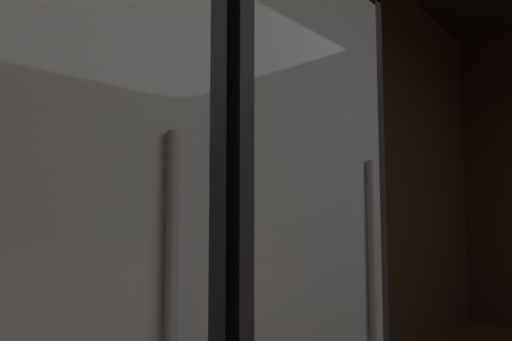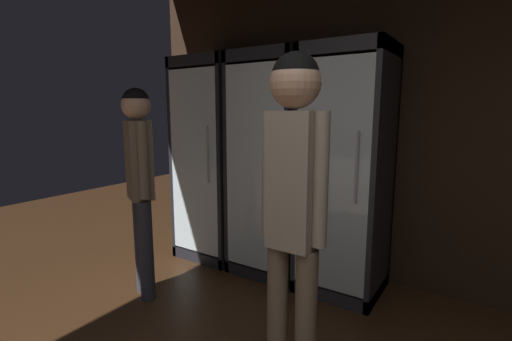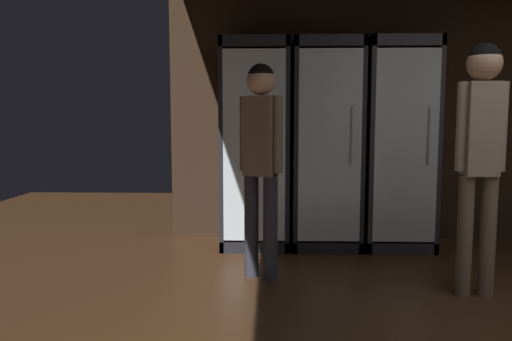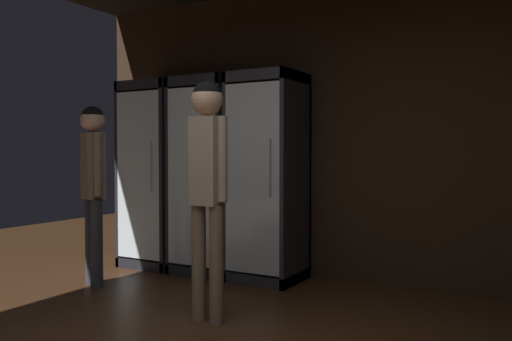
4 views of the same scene
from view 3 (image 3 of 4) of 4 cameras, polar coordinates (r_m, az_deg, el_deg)
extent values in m
cube|color=black|center=(5.26, 24.27, 7.68)|extent=(6.00, 0.06, 2.80)
cube|color=black|center=(4.80, 0.01, 3.22)|extent=(0.63, 0.04, 1.93)
cube|color=black|center=(4.55, -3.81, 3.05)|extent=(0.04, 0.59, 1.93)
cube|color=black|center=(4.53, 3.63, 3.04)|extent=(0.04, 0.59, 1.93)
cube|color=black|center=(4.58, -0.10, 14.58)|extent=(0.63, 0.59, 0.10)
cube|color=black|center=(4.66, -0.09, -8.24)|extent=(0.63, 0.59, 0.10)
cube|color=white|center=(4.77, 0.00, 3.20)|extent=(0.55, 0.02, 1.69)
cube|color=silver|center=(4.24, -0.23, 2.86)|extent=(0.55, 0.02, 1.69)
cylinder|color=#B2B2B7|center=(4.21, 2.33, 4.15)|extent=(0.02, 0.02, 0.50)
cube|color=silver|center=(4.65, -0.09, -7.40)|extent=(0.53, 0.51, 0.02)
cylinder|color=#9EAD99|center=(4.62, -2.53, -6.20)|extent=(0.06, 0.06, 0.19)
cylinder|color=#9EAD99|center=(4.59, -2.54, -4.66)|extent=(0.02, 0.02, 0.07)
cylinder|color=#2D2D33|center=(4.62, -2.53, -6.37)|extent=(0.07, 0.07, 0.06)
cylinder|color=brown|center=(4.65, -0.94, -6.14)|extent=(0.07, 0.07, 0.18)
cylinder|color=brown|center=(4.63, -0.95, -4.53)|extent=(0.02, 0.02, 0.08)
cylinder|color=tan|center=(4.65, -0.94, -6.33)|extent=(0.07, 0.07, 0.05)
cylinder|color=brown|center=(4.59, 0.64, -6.06)|extent=(0.06, 0.06, 0.22)
cylinder|color=brown|center=(4.56, 0.65, -4.27)|extent=(0.02, 0.02, 0.07)
cylinder|color=#B2332D|center=(4.59, 0.64, -6.21)|extent=(0.07, 0.07, 0.08)
cylinder|color=#9EAD99|center=(4.60, 2.28, -6.19)|extent=(0.06, 0.06, 0.20)
cylinder|color=#9EAD99|center=(4.57, 2.29, -4.41)|extent=(0.02, 0.02, 0.10)
cylinder|color=white|center=(4.60, 2.28, -6.33)|extent=(0.07, 0.07, 0.06)
cube|color=silver|center=(4.55, -0.10, -0.53)|extent=(0.53, 0.51, 0.02)
cylinder|color=#194723|center=(4.51, -2.32, 0.77)|extent=(0.08, 0.08, 0.20)
cylinder|color=#194723|center=(4.50, -2.33, 2.46)|extent=(0.03, 0.03, 0.07)
cylinder|color=white|center=(4.51, -2.32, 0.73)|extent=(0.08, 0.08, 0.06)
cylinder|color=#9EAD99|center=(4.59, 0.00, 1.00)|extent=(0.06, 0.06, 0.22)
cylinder|color=#9EAD99|center=(4.58, 0.00, 2.79)|extent=(0.02, 0.02, 0.07)
cylinder|color=#2D2D33|center=(4.59, 0.00, 0.89)|extent=(0.06, 0.06, 0.06)
cylinder|color=black|center=(4.50, 2.23, 0.80)|extent=(0.06, 0.06, 0.20)
cylinder|color=black|center=(4.49, 2.24, 2.70)|extent=(0.02, 0.02, 0.10)
cylinder|color=beige|center=(4.50, 2.23, 0.46)|extent=(0.07, 0.07, 0.05)
cube|color=silver|center=(4.52, -0.10, 6.54)|extent=(0.53, 0.51, 0.02)
cylinder|color=#336B38|center=(4.55, -2.23, 8.09)|extent=(0.07, 0.07, 0.23)
cylinder|color=#336B38|center=(4.56, -2.24, 9.99)|extent=(0.02, 0.02, 0.07)
cylinder|color=#2D2D33|center=(4.55, -2.23, 7.85)|extent=(0.07, 0.07, 0.07)
cylinder|color=#9EAD99|center=(4.51, -0.15, 7.97)|extent=(0.07, 0.07, 0.21)
cylinder|color=#9EAD99|center=(4.52, -0.15, 9.78)|extent=(0.03, 0.03, 0.08)
cylinder|color=beige|center=(4.51, -0.15, 8.03)|extent=(0.07, 0.07, 0.06)
cylinder|color=#9EAD99|center=(4.48, 2.19, 8.13)|extent=(0.06, 0.06, 0.23)
cylinder|color=#9EAD99|center=(4.49, 2.20, 10.09)|extent=(0.02, 0.02, 0.07)
cylinder|color=#B2332D|center=(4.48, 2.19, 7.80)|extent=(0.06, 0.06, 0.08)
cube|color=black|center=(4.83, 7.93, 3.18)|extent=(0.63, 0.04, 1.93)
cube|color=black|center=(4.53, 4.58, 3.04)|extent=(0.04, 0.59, 1.93)
cube|color=black|center=(4.60, 11.94, 2.97)|extent=(0.04, 0.59, 1.93)
cube|color=black|center=(4.60, 8.47, 14.46)|extent=(0.63, 0.59, 0.10)
cube|color=black|center=(4.69, 8.12, -8.22)|extent=(0.63, 0.59, 0.10)
cube|color=white|center=(4.80, 7.96, 3.16)|extent=(0.55, 0.02, 1.69)
cube|color=silver|center=(4.27, 8.72, 2.82)|extent=(0.55, 0.02, 1.69)
cylinder|color=#B2B2B7|center=(4.27, 11.30, 4.06)|extent=(0.02, 0.02, 0.50)
cube|color=silver|center=(4.67, 8.14, -7.39)|extent=(0.53, 0.51, 0.02)
cylinder|color=gray|center=(4.67, 6.60, -5.79)|extent=(0.07, 0.07, 0.23)
cylinder|color=gray|center=(4.64, 6.62, -3.78)|extent=(0.02, 0.02, 0.10)
cylinder|color=white|center=(4.68, 6.60, -5.96)|extent=(0.08, 0.08, 0.08)
cylinder|color=#9EAD99|center=(4.67, 9.71, -5.99)|extent=(0.06, 0.06, 0.21)
cylinder|color=#9EAD99|center=(4.64, 9.74, -4.24)|extent=(0.02, 0.02, 0.08)
cylinder|color=beige|center=(4.67, 9.71, -6.15)|extent=(0.07, 0.07, 0.06)
cube|color=silver|center=(4.60, 8.21, -2.29)|extent=(0.53, 0.51, 0.02)
cylinder|color=black|center=(4.60, 6.64, -0.93)|extent=(0.08, 0.08, 0.20)
cylinder|color=black|center=(4.58, 6.66, 0.67)|extent=(0.03, 0.03, 0.06)
cylinder|color=tan|center=(4.60, 6.64, -1.19)|extent=(0.08, 0.08, 0.07)
cylinder|color=brown|center=(4.60, 9.89, -0.81)|extent=(0.08, 0.08, 0.22)
cylinder|color=brown|center=(4.58, 9.92, 1.15)|extent=(0.03, 0.03, 0.09)
cylinder|color=#2D2D33|center=(4.60, 9.89, -0.84)|extent=(0.08, 0.08, 0.06)
cube|color=silver|center=(4.56, 8.29, 2.95)|extent=(0.53, 0.51, 0.02)
cylinder|color=#9EAD99|center=(4.52, 6.13, 4.21)|extent=(0.06, 0.06, 0.18)
cylinder|color=#9EAD99|center=(4.51, 6.15, 6.00)|extent=(0.02, 0.02, 0.10)
cylinder|color=#B2332D|center=(4.52, 6.13, 3.86)|extent=(0.07, 0.07, 0.05)
cylinder|color=#336B38|center=(4.54, 8.39, 4.19)|extent=(0.07, 0.07, 0.18)
cylinder|color=#336B38|center=(4.54, 8.41, 5.79)|extent=(0.02, 0.02, 0.07)
cylinder|color=tan|center=(4.54, 8.39, 4.26)|extent=(0.08, 0.08, 0.05)
cylinder|color=black|center=(4.53, 10.51, 4.32)|extent=(0.07, 0.07, 0.21)
cylinder|color=black|center=(4.52, 10.54, 6.18)|extent=(0.03, 0.03, 0.08)
cylinder|color=#B2332D|center=(4.53, 10.51, 4.31)|extent=(0.08, 0.08, 0.05)
cube|color=silver|center=(4.55, 8.37, 8.23)|extent=(0.53, 0.51, 0.02)
cylinder|color=brown|center=(4.57, 6.16, 9.64)|extent=(0.07, 0.07, 0.21)
cylinder|color=brown|center=(4.58, 6.17, 11.35)|extent=(0.03, 0.03, 0.07)
cylinder|color=beige|center=(4.57, 6.15, 9.52)|extent=(0.07, 0.07, 0.06)
cylinder|color=brown|center=(4.60, 8.30, 9.70)|extent=(0.06, 0.06, 0.22)
cylinder|color=brown|center=(4.61, 8.33, 11.59)|extent=(0.02, 0.02, 0.08)
cylinder|color=#B2332D|center=(4.60, 8.30, 9.82)|extent=(0.06, 0.06, 0.06)
cylinder|color=#9EAD99|center=(4.59, 10.56, 9.41)|extent=(0.08, 0.08, 0.18)
cylinder|color=#9EAD99|center=(4.60, 10.59, 11.03)|extent=(0.03, 0.03, 0.08)
cylinder|color=beige|center=(4.59, 10.56, 9.37)|extent=(0.08, 0.08, 0.05)
cube|color=#2B2B30|center=(4.94, 15.61, 3.08)|extent=(0.63, 0.04, 1.93)
cube|color=#2B2B30|center=(4.61, 12.86, 2.96)|extent=(0.04, 0.59, 1.93)
cube|color=#2B2B30|center=(4.76, 19.85, 2.84)|extent=(0.04, 0.59, 1.93)
cube|color=#2B2B30|center=(4.72, 16.74, 14.06)|extent=(0.63, 0.59, 0.10)
cube|color=#2B2B30|center=(4.81, 16.09, -8.05)|extent=(0.63, 0.59, 0.10)
cube|color=white|center=(4.91, 15.69, 3.06)|extent=(0.55, 0.02, 1.69)
cube|color=silver|center=(4.40, 17.34, 2.70)|extent=(0.55, 0.02, 1.69)
cylinder|color=#B2B2B7|center=(4.43, 19.82, 3.89)|extent=(0.02, 0.02, 0.50)
cube|color=silver|center=(4.79, 16.11, -7.23)|extent=(0.53, 0.51, 0.02)
cylinder|color=#194723|center=(4.76, 14.63, -5.87)|extent=(0.06, 0.06, 0.21)
cylinder|color=#194723|center=(4.73, 14.67, -4.15)|extent=(0.02, 0.02, 0.08)
cylinder|color=tan|center=(4.76, 14.63, -5.82)|extent=(0.07, 0.07, 0.08)
cylinder|color=gray|center=(4.81, 17.72, -5.76)|extent=(0.06, 0.06, 0.22)
cylinder|color=gray|center=(4.79, 17.78, -4.01)|extent=(0.02, 0.02, 0.07)
cylinder|color=#2D2D33|center=(4.81, 17.72, -5.68)|extent=(0.06, 0.06, 0.06)
cube|color=silver|center=(4.72, 16.26, -2.26)|extent=(0.53, 0.51, 0.02)
cylinder|color=#336B38|center=(4.67, 14.01, -0.74)|extent=(0.06, 0.06, 0.23)
cylinder|color=#336B38|center=(4.66, 14.06, 1.10)|extent=(0.02, 0.02, 0.07)
cylinder|color=white|center=(4.67, 14.01, -0.69)|extent=(0.07, 0.07, 0.06)
cylinder|color=gray|center=(4.72, 15.42, -0.80)|extent=(0.08, 0.08, 0.22)
cylinder|color=gray|center=(4.71, 15.47, 0.98)|extent=(0.02, 0.02, 0.08)
cylinder|color=#B2332D|center=(4.72, 15.42, -0.96)|extent=(0.08, 0.08, 0.06)
cylinder|color=#194723|center=(4.74, 16.96, -0.99)|extent=(0.08, 0.08, 0.19)
cylinder|color=#194723|center=(4.73, 17.02, 0.72)|extent=(0.03, 0.03, 0.10)
cylinder|color=tan|center=(4.74, 16.97, -0.97)|extent=(0.08, 0.08, 0.06)
cylinder|color=#336B38|center=(4.77, 18.60, -1.05)|extent=(0.08, 0.08, 0.18)
cylinder|color=#336B38|center=(4.76, 18.65, 0.40)|extent=(0.02, 0.02, 0.06)
cylinder|color=#B2332D|center=(4.77, 18.60, -1.08)|extent=(0.08, 0.08, 0.06)
cube|color=silver|center=(4.68, 16.41, 2.84)|extent=(0.53, 0.51, 0.02)
cylinder|color=brown|center=(4.65, 14.31, 4.11)|extent=(0.07, 0.07, 0.18)
cylinder|color=brown|center=(4.64, 14.35, 5.73)|extent=(0.02, 0.02, 0.08)
cylinder|color=#2D2D33|center=(4.65, 14.31, 4.16)|extent=(0.07, 0.07, 0.05)
cylinder|color=#194723|center=(4.69, 16.36, 4.31)|extent=(0.07, 0.07, 0.22)
cylinder|color=#194723|center=(4.69, 16.41, 6.20)|extent=(0.02, 0.02, 0.09)
cylinder|color=#B2332D|center=(4.69, 16.36, 4.36)|extent=(0.08, 0.08, 0.08)
cylinder|color=black|center=(4.71, 18.60, 4.01)|extent=(0.08, 0.08, 0.18)
cylinder|color=black|center=(4.71, 18.65, 5.67)|extent=(0.02, 0.02, 0.09)
cylinder|color=tan|center=(4.71, 18.60, 4.02)|extent=(0.08, 0.08, 0.05)
cube|color=silver|center=(4.67, 16.56, 7.99)|extent=(0.53, 0.51, 0.02)
cylinder|color=#194723|center=(4.67, 14.13, 9.45)|extent=(0.07, 0.07, 0.21)
cylinder|color=#194723|center=(4.68, 14.17, 11.27)|extent=(0.02, 0.02, 0.09)
cylinder|color=#B2332D|center=(4.67, 14.12, 9.12)|extent=(0.07, 0.07, 0.07)
cylinder|color=#336B38|center=(4.69, 15.62, 9.23)|extent=(0.06, 0.06, 0.18)
cylinder|color=#336B38|center=(4.70, 15.66, 10.81)|extent=(0.02, 0.02, 0.07)
cylinder|color=tan|center=(4.69, 15.61, 8.89)|extent=(0.06, 0.06, 0.06)
cylinder|color=#336B38|center=(4.69, 17.54, 9.43)|extent=(0.06, 0.06, 0.23)
cylinder|color=#336B38|center=(4.70, 17.59, 11.23)|extent=(0.02, 0.02, 0.07)
cylinder|color=white|center=(4.69, 17.53, 9.27)|extent=(0.06, 0.06, 0.08)
cylinder|color=#194723|center=(4.73, 19.01, 9.11)|extent=(0.08, 0.08, 0.19)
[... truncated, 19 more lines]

